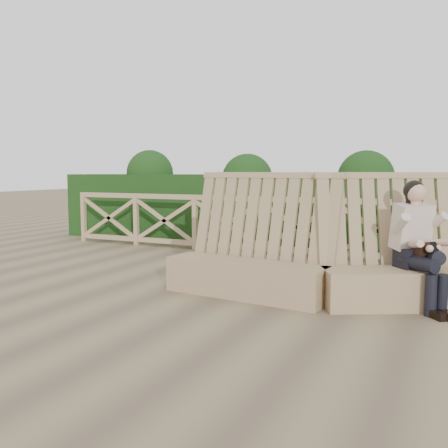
% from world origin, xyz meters
% --- Properties ---
extents(ground, '(60.00, 60.00, 0.00)m').
position_xyz_m(ground, '(0.00, 0.00, 0.00)').
color(ground, brown).
rests_on(ground, ground).
extents(bench, '(4.06, 1.63, 1.58)m').
position_xyz_m(bench, '(1.24, 0.64, 0.40)').
color(bench, '#8E7851').
rests_on(bench, ground).
extents(woman, '(0.79, 0.90, 1.47)m').
position_xyz_m(woman, '(2.26, 0.78, 0.78)').
color(woman, black).
rests_on(woman, ground).
extents(guardrail, '(10.10, 0.09, 1.10)m').
position_xyz_m(guardrail, '(0.00, 3.50, 0.55)').
color(guardrail, '#987B58').
rests_on(guardrail, ground).
extents(hedge, '(12.00, 1.20, 1.50)m').
position_xyz_m(hedge, '(0.00, 4.70, 0.75)').
color(hedge, black).
rests_on(hedge, ground).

